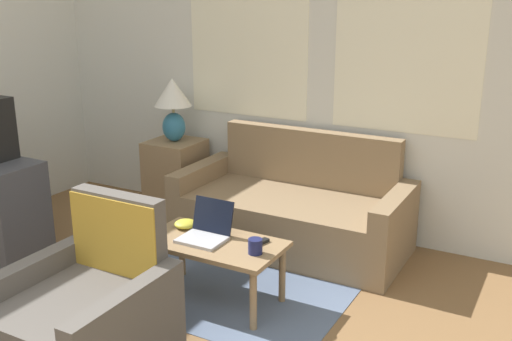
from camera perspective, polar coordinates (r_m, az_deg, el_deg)
name	(u,v)px	position (r m, az deg, el deg)	size (l,w,h in m)	color
wall_back	(331,73)	(4.80, 7.19, 9.23)	(6.33, 0.06, 2.60)	silver
rug	(252,269)	(4.37, -0.37, -9.35)	(1.59, 1.83, 0.01)	slate
couch	(294,212)	(4.70, 3.67, -3.99)	(1.76, 0.83, 0.86)	#846B4C
armchair	(87,321)	(3.34, -15.84, -13.64)	(0.77, 0.80, 0.89)	#514C47
side_table	(176,177)	(5.36, -7.63, -0.65)	(0.44, 0.44, 0.67)	#937551
table_lamp	(173,102)	(5.20, -7.92, 6.45)	(0.32, 0.32, 0.55)	teal
coffee_table	(214,249)	(3.83, -4.04, -7.47)	(0.88, 0.48, 0.41)	#8E704C
laptop	(206,231)	(3.83, -4.78, -5.72)	(0.28, 0.28, 0.23)	#B7B7BC
cup_navy	(255,246)	(3.61, -0.07, -7.23)	(0.09, 0.09, 0.09)	#191E4C
snack_bowl	(185,224)	(4.02, -6.73, -5.07)	(0.15, 0.15, 0.05)	gold
tv_remote	(259,243)	(3.75, 0.30, -6.90)	(0.08, 0.16, 0.02)	black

